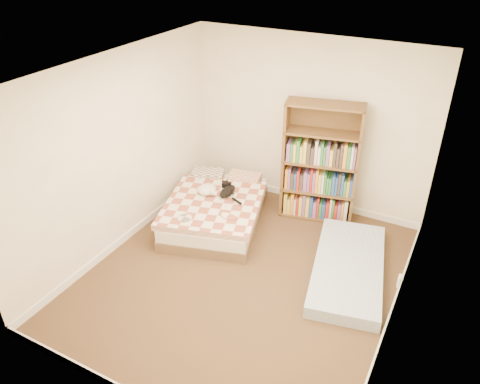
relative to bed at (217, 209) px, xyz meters
The scene contains 6 objects.
room 1.58m from the bed, 44.40° to the right, with size 3.51×4.01×2.51m.
bed is the anchor object (origin of this frame).
bookshelf 1.51m from the bed, 35.01° to the left, with size 1.10×0.56×1.72m.
floor_mattress 2.02m from the bed, ahead, with size 0.81×1.80×0.16m, color #7AA0CC.
black_cat 0.32m from the bed, 49.67° to the left, with size 0.34×0.58×0.13m.
white_dog 0.31m from the bed, behind, with size 0.35×0.36×0.13m.
Camera 1 is at (2.04, -3.94, 3.76)m, focal length 35.00 mm.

